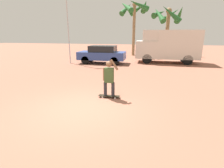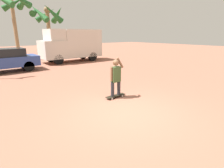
{
  "view_description": "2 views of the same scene",
  "coord_description": "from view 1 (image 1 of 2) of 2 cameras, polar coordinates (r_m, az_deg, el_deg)",
  "views": [
    {
      "loc": [
        2.27,
        -5.48,
        2.63
      ],
      "look_at": [
        0.71,
        1.86,
        0.46
      ],
      "focal_mm": 28.0,
      "sensor_mm": 36.0,
      "label": 1
    },
    {
      "loc": [
        -3.68,
        -3.87,
        2.52
      ],
      "look_at": [
        0.75,
        1.66,
        0.5
      ],
      "focal_mm": 28.0,
      "sensor_mm": 36.0,
      "label": 2
    }
  ],
  "objects": [
    {
      "name": "palm_tree_near_van",
      "position": [
        24.36,
        17.71,
        20.2
      ],
      "size": [
        3.98,
        3.99,
        5.98
      ],
      "color": "#8E704C",
      "rests_on": "ground_plane"
    },
    {
      "name": "camper_van",
      "position": [
        17.29,
        17.89,
        11.99
      ],
      "size": [
        5.59,
        2.22,
        2.95
      ],
      "color": "black",
      "rests_on": "ground_plane"
    },
    {
      "name": "ground_plane",
      "position": [
        6.49,
        -9.68,
        -8.06
      ],
      "size": [
        80.0,
        80.0,
        0.0
      ],
      "primitive_type": "plane",
      "color": "#935B47"
    },
    {
      "name": "palm_tree_center_background",
      "position": [
        22.56,
        7.43,
        22.87
      ],
      "size": [
        3.72,
        3.71,
        6.5
      ],
      "color": "#8E704C",
      "rests_on": "ground_plane"
    },
    {
      "name": "skateboard",
      "position": [
        7.47,
        -0.93,
        -3.94
      ],
      "size": [
        0.91,
        0.24,
        0.09
      ],
      "color": "black",
      "rests_on": "ground_plane"
    },
    {
      "name": "parked_car_blue",
      "position": [
        16.2,
        -3.25,
        9.75
      ],
      "size": [
        4.25,
        1.84,
        1.6
      ],
      "color": "black",
      "rests_on": "ground_plane"
    },
    {
      "name": "flagpole",
      "position": [
        16.58,
        -14.04,
        19.65
      ],
      "size": [
        1.03,
        0.12,
        6.64
      ],
      "color": "#B7B7BC",
      "rests_on": "ground_plane"
    },
    {
      "name": "person_skateboarder",
      "position": [
        7.22,
        -0.97,
        2.51
      ],
      "size": [
        0.65,
        0.25,
        1.57
      ],
      "color": "#28282D",
      "rests_on": "skateboard"
    }
  ]
}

